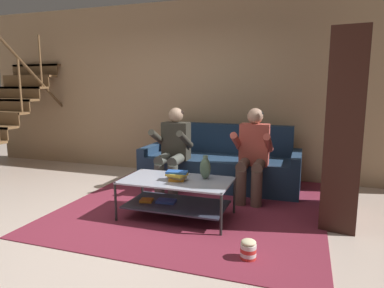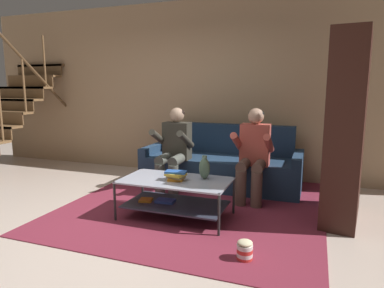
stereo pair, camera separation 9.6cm
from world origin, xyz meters
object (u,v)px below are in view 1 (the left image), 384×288
at_px(bookshelf, 349,143).
at_px(popcorn_tub, 248,250).
at_px(couch, 220,166).
at_px(coffee_table, 176,192).
at_px(person_seated_right, 253,151).
at_px(book_stack, 177,176).
at_px(person_seated_left, 173,146).
at_px(vase, 205,168).

xyz_separation_m(bookshelf, popcorn_tub, (-0.89, -1.37, -0.78)).
xyz_separation_m(couch, coffee_table, (-0.17, -1.45, -0.00)).
bearing_deg(couch, person_seated_right, -42.76).
relative_size(book_stack, popcorn_tub, 1.34).
bearing_deg(book_stack, bookshelf, 20.83).
relative_size(coffee_table, popcorn_tub, 6.68).
xyz_separation_m(coffee_table, bookshelf, (1.85, 0.66, 0.57)).
bearing_deg(person_seated_right, book_stack, -126.45).
xyz_separation_m(person_seated_left, bookshelf, (2.25, -0.26, 0.21)).
bearing_deg(popcorn_tub, person_seated_right, 97.98).
distance_m(couch, popcorn_tub, 2.31).
xyz_separation_m(person_seated_left, popcorn_tub, (1.36, -1.63, -0.57)).
height_order(vase, book_stack, vase).
relative_size(vase, bookshelf, 0.13).
distance_m(coffee_table, popcorn_tub, 1.21).
relative_size(person_seated_left, coffee_table, 0.97).
xyz_separation_m(person_seated_right, coffee_table, (-0.73, -0.92, -0.37)).
bearing_deg(bookshelf, vase, -161.55).
height_order(person_seated_right, popcorn_tub, person_seated_right).
xyz_separation_m(person_seated_right, bookshelf, (1.12, -0.26, 0.20)).
xyz_separation_m(couch, person_seated_right, (0.56, -0.52, 0.36)).
distance_m(book_stack, popcorn_tub, 1.23).
xyz_separation_m(couch, popcorn_tub, (0.79, -2.15, -0.21)).
bearing_deg(person_seated_right, vase, -118.63).
height_order(coffee_table, bookshelf, bookshelf).
height_order(couch, book_stack, couch).
bearing_deg(book_stack, coffee_table, 130.86).
bearing_deg(person_seated_left, couch, 42.84).
bearing_deg(coffee_table, vase, 25.95).
bearing_deg(person_seated_right, bookshelf, -13.00).
relative_size(book_stack, bookshelf, 0.12).
bearing_deg(popcorn_tub, coffee_table, 143.51).
distance_m(couch, vase, 1.33).
relative_size(couch, coffee_table, 1.89).
bearing_deg(vase, bookshelf, 18.45).
xyz_separation_m(vase, book_stack, (-0.28, -0.18, -0.07)).
relative_size(couch, vase, 8.66).
height_order(coffee_table, vase, vase).
distance_m(couch, bookshelf, 1.94).
distance_m(person_seated_left, book_stack, 1.05).
bearing_deg(book_stack, popcorn_tub, -36.07).
xyz_separation_m(person_seated_left, book_stack, (0.42, -0.95, -0.15)).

